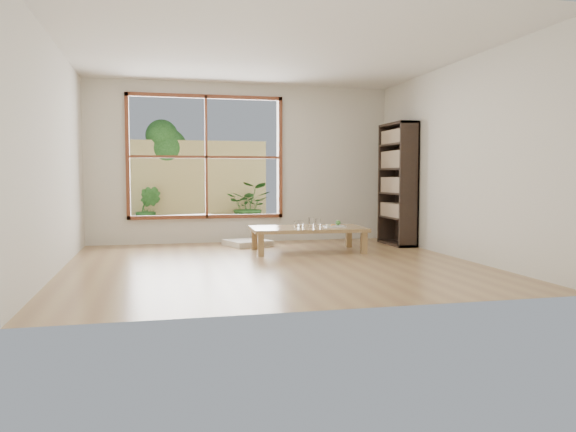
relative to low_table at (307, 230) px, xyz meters
name	(u,v)px	position (x,y,z in m)	size (l,w,h in m)	color
ground	(273,264)	(-0.72, -1.01, -0.31)	(5.00, 5.00, 0.00)	tan
low_table	(307,230)	(0.00, 0.00, 0.00)	(1.67, 1.00, 0.36)	#967548
floor_cushion	(248,243)	(-0.74, 0.88, -0.27)	(0.61, 0.61, 0.09)	white
bookshelf	(398,184)	(1.61, 0.46, 0.65)	(0.31, 0.87, 1.92)	black
glass_tall	(311,222)	(0.05, -0.03, 0.11)	(0.08, 0.08, 0.14)	silver
glass_mid	(318,222)	(0.19, 0.11, 0.10)	(0.08, 0.08, 0.11)	silver
glass_short	(301,224)	(-0.07, 0.10, 0.09)	(0.07, 0.07, 0.09)	silver
glass_small	(297,224)	(-0.14, 0.09, 0.09)	(0.07, 0.07, 0.09)	silver
food_tray	(335,225)	(0.39, -0.07, 0.06)	(0.30, 0.22, 0.09)	white
deck	(201,236)	(-1.32, 2.55, -0.31)	(2.80, 2.00, 0.05)	#362F27
garden_bench	(179,219)	(-1.74, 2.09, 0.04)	(1.26, 0.79, 0.39)	black
bamboo_fence	(197,186)	(-1.32, 3.55, 0.59)	(2.80, 0.06, 1.80)	#D8C16F
shrub_right	(250,206)	(-0.32, 3.18, 0.19)	(0.86, 0.74, 0.95)	#306A27
shrub_left	(148,209)	(-2.27, 3.24, 0.15)	(0.48, 0.39, 0.87)	#306A27
garden_tree	(162,150)	(-2.00, 3.85, 1.31)	(1.04, 0.85, 2.22)	#4C3D2D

